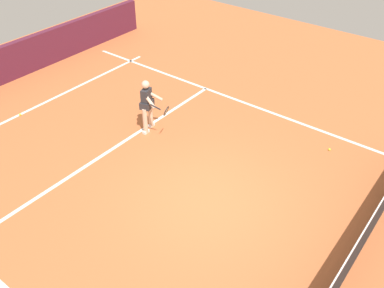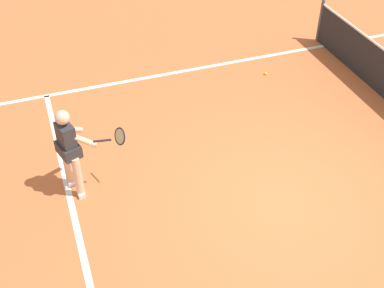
% 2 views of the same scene
% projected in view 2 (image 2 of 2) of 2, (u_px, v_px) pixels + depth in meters
% --- Properties ---
extents(ground_plane, '(23.79, 23.79, 0.00)m').
position_uv_depth(ground_plane, '(280.00, 198.00, 8.12)').
color(ground_plane, '#C66638').
extents(service_line_marking, '(8.48, 0.10, 0.01)m').
position_uv_depth(service_line_marking, '(82.00, 250.00, 7.30)').
color(service_line_marking, white).
rests_on(service_line_marking, ground).
extents(sideline_left_marking, '(0.10, 16.30, 0.01)m').
position_uv_depth(sideline_left_marking, '(192.00, 69.00, 11.22)').
color(sideline_left_marking, white).
rests_on(sideline_left_marking, ground).
extents(tennis_player, '(0.66, 1.08, 1.55)m').
position_uv_depth(tennis_player, '(70.00, 148.00, 7.76)').
color(tennis_player, beige).
rests_on(tennis_player, ground).
extents(tennis_ball_mid, '(0.07, 0.07, 0.07)m').
position_uv_depth(tennis_ball_mid, '(266.00, 73.00, 11.03)').
color(tennis_ball_mid, '#D1E533').
rests_on(tennis_ball_mid, ground).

